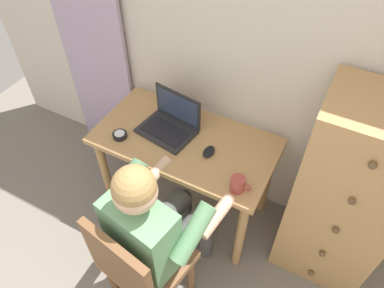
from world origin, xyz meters
TOP-DOWN VIEW (x-y plane):
  - wall_back at (0.00, 2.20)m, footprint 4.80×0.05m
  - curtain_panel at (-1.42, 2.13)m, footprint 0.56×0.03m
  - desk at (-0.53, 1.83)m, footprint 1.13×0.60m
  - dresser at (0.44, 1.92)m, footprint 0.54×0.48m
  - chair at (-0.42, 1.10)m, footprint 0.48×0.47m
  - person_seated at (-0.39, 1.28)m, footprint 0.60×0.63m
  - laptop at (-0.66, 1.87)m, footprint 0.37×0.30m
  - computer_mouse at (-0.35, 1.79)m, footprint 0.06×0.10m
  - desk_clock at (-0.90, 1.66)m, footprint 0.09×0.09m
  - coffee_mug at (-0.10, 1.63)m, footprint 0.12×0.08m

SIDE VIEW (x-z plane):
  - chair at x=-0.42m, z-range 0.06..0.95m
  - desk at x=-0.53m, z-range 0.25..0.98m
  - dresser at x=0.44m, z-range 0.00..1.32m
  - person_seated at x=-0.39m, z-range 0.08..1.29m
  - desk_clock at x=-0.90m, z-range 0.73..0.76m
  - computer_mouse at x=-0.35m, z-range 0.73..0.76m
  - coffee_mug at x=-0.10m, z-range 0.73..0.82m
  - laptop at x=-0.66m, z-range 0.66..0.90m
  - curtain_panel at x=-1.42m, z-range 0.00..2.25m
  - wall_back at x=0.00m, z-range 0.00..2.50m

